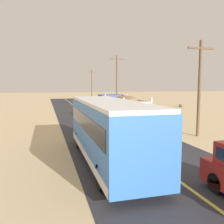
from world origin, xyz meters
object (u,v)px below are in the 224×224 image
at_px(boulder_near_shoulder, 181,106).
at_px(power_pole_mid, 117,81).
at_px(livestock_truck, 116,106).
at_px(power_pole_far, 92,84).
at_px(power_pole_near, 199,85).
at_px(bus, 108,129).

bearing_deg(boulder_near_shoulder, power_pole_mid, -179.68).
xyz_separation_m(livestock_truck, boulder_near_shoulder, (16.49, 14.49, -1.51)).
bearing_deg(livestock_truck, boulder_near_shoulder, 41.30).
bearing_deg(power_pole_far, boulder_near_shoulder, -61.72).
xyz_separation_m(livestock_truck, power_pole_mid, (4.33, 14.42, 2.92)).
distance_m(livestock_truck, power_pole_mid, 15.34).
height_order(livestock_truck, power_pole_near, power_pole_near).
bearing_deg(power_pole_near, bus, -152.09).
bearing_deg(power_pole_far, bus, -99.61).
xyz_separation_m(bus, power_pole_near, (8.43, 4.47, 2.24)).
distance_m(power_pole_near, power_pole_far, 45.35).
distance_m(power_pole_mid, power_pole_far, 22.68).
height_order(bus, power_pole_near, power_pole_near).
relative_size(livestock_truck, boulder_near_shoulder, 9.87).
xyz_separation_m(bus, power_pole_mid, (8.43, 27.14, 2.97)).
height_order(livestock_truck, bus, bus).
relative_size(livestock_truck, bus, 0.97).
bearing_deg(boulder_near_shoulder, livestock_truck, -138.70).
bearing_deg(power_pole_mid, bus, -107.26).
xyz_separation_m(power_pole_mid, boulder_near_shoulder, (12.16, 0.07, -4.43)).
bearing_deg(boulder_near_shoulder, power_pole_near, -118.14).
bearing_deg(bus, livestock_truck, 72.13).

